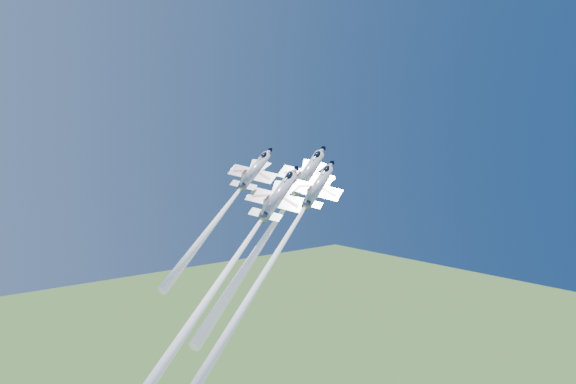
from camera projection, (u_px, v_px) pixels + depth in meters
jet_lead at (275, 222)px, 116.35m from camera, size 38.35×24.41×37.60m
jet_left at (228, 205)px, 114.54m from camera, size 28.87×18.25×27.73m
jet_right at (270, 264)px, 103.29m from camera, size 42.88×27.72×44.98m
jet_slot at (221, 280)px, 100.31m from camera, size 45.62×29.41×46.87m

